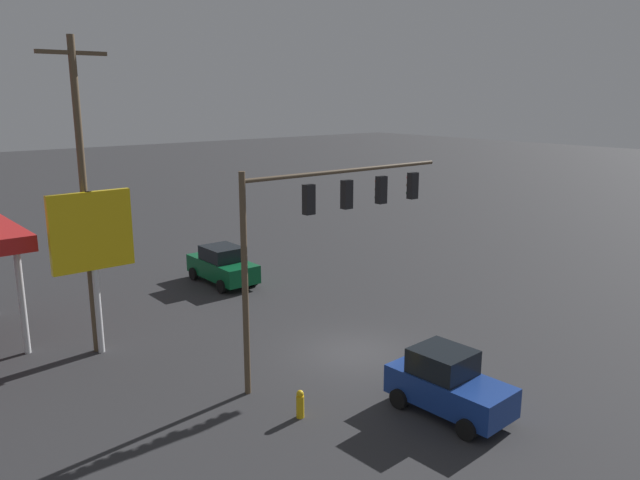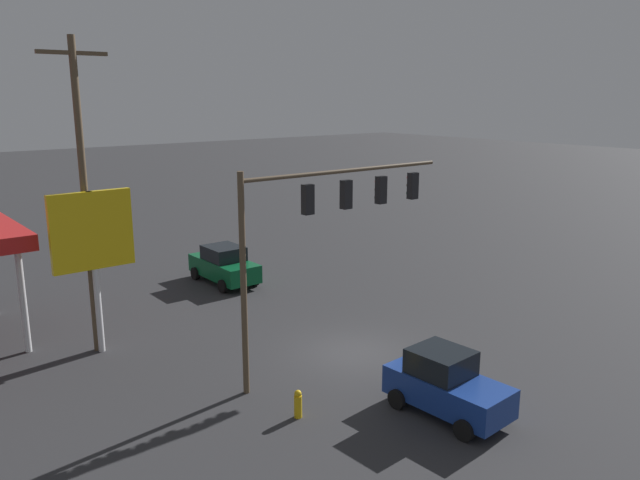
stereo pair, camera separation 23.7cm
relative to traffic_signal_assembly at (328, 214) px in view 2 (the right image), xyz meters
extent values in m
plane|color=#2D2D30|center=(-1.42, -0.21, -5.51)|extent=(200.00, 200.00, 0.00)
cylinder|color=brown|center=(3.46, 0.02, -1.90)|extent=(0.20, 0.20, 7.22)
cylinder|color=brown|center=(-0.84, 0.02, 1.41)|extent=(8.60, 0.14, 0.14)
cube|color=black|center=(0.90, 0.02, 0.59)|extent=(0.36, 0.28, 1.00)
sphere|color=#FF4141|center=(0.90, -0.16, 0.89)|extent=(0.22, 0.22, 0.22)
sphere|color=#392305|center=(0.90, -0.16, 0.59)|extent=(0.22, 0.22, 0.22)
sphere|color=black|center=(0.90, -0.16, 0.29)|extent=(0.22, 0.22, 0.22)
cube|color=black|center=(-0.78, 0.02, 0.59)|extent=(0.36, 0.28, 1.00)
sphere|color=#FF4141|center=(-0.78, -0.16, 0.89)|extent=(0.22, 0.22, 0.22)
sphere|color=#392305|center=(-0.78, -0.16, 0.59)|extent=(0.22, 0.22, 0.22)
sphere|color=black|center=(-0.78, -0.16, 0.29)|extent=(0.22, 0.22, 0.22)
cube|color=black|center=(-2.45, 0.02, 0.59)|extent=(0.36, 0.28, 1.00)
sphere|color=#FF4141|center=(-2.45, -0.16, 0.89)|extent=(0.22, 0.22, 0.22)
sphere|color=#392305|center=(-2.45, -0.16, 0.59)|extent=(0.22, 0.22, 0.22)
sphere|color=black|center=(-2.45, -0.16, 0.29)|extent=(0.22, 0.22, 0.22)
cube|color=black|center=(-4.13, 0.02, 0.59)|extent=(0.36, 0.28, 1.00)
sphere|color=#FF4141|center=(-4.13, -0.16, 0.89)|extent=(0.22, 0.22, 0.22)
sphere|color=#392305|center=(-4.13, -0.16, 0.59)|extent=(0.22, 0.22, 0.22)
sphere|color=black|center=(-4.13, -0.16, 0.29)|extent=(0.22, 0.22, 0.22)
cylinder|color=brown|center=(5.99, -6.50, 0.21)|extent=(0.26, 0.26, 11.45)
cube|color=brown|center=(5.99, -6.50, 5.34)|extent=(2.40, 0.14, 0.14)
cylinder|color=silver|center=(8.08, -7.96, -3.53)|extent=(0.24, 0.24, 3.96)
cylinder|color=silver|center=(5.91, -6.28, -2.46)|extent=(0.24, 0.24, 6.10)
cube|color=yellow|center=(5.91, -6.28, -0.84)|extent=(2.97, 0.24, 2.86)
cube|color=black|center=(5.91, -6.41, -0.84)|extent=(2.08, 0.04, 1.00)
cube|color=#0C592D|center=(-2.22, -11.06, -4.73)|extent=(1.83, 4.41, 0.90)
cube|color=black|center=(-2.22, -11.06, -3.93)|extent=(1.67, 2.01, 0.70)
cylinder|color=black|center=(-3.13, -9.62, -5.18)|extent=(0.22, 0.66, 0.66)
cylinder|color=black|center=(-1.29, -9.64, -5.18)|extent=(0.22, 0.66, 0.66)
cylinder|color=black|center=(-3.15, -12.48, -5.18)|extent=(0.22, 0.66, 0.66)
cylinder|color=black|center=(-1.31, -12.50, -5.18)|extent=(0.22, 0.66, 0.66)
cube|color=navy|center=(-0.54, 5.03, -4.75)|extent=(1.89, 3.88, 0.90)
cube|color=black|center=(-0.52, 4.73, -3.92)|extent=(1.65, 1.78, 0.76)
cylinder|color=black|center=(-1.47, 6.22, -5.20)|extent=(0.25, 0.63, 0.62)
cylinder|color=black|center=(0.27, 6.31, -5.20)|extent=(0.25, 0.63, 0.62)
cylinder|color=black|center=(-1.34, 3.75, -5.20)|extent=(0.25, 0.63, 0.62)
cylinder|color=black|center=(0.40, 3.84, -5.20)|extent=(0.25, 0.63, 0.62)
cylinder|color=gold|center=(3.11, 2.36, -5.16)|extent=(0.24, 0.24, 0.70)
sphere|color=gold|center=(3.11, 2.36, -4.74)|extent=(0.22, 0.22, 0.22)
camera|label=1|loc=(13.48, 15.89, 3.95)|focal=35.00mm
camera|label=2|loc=(13.30, 16.04, 3.95)|focal=35.00mm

